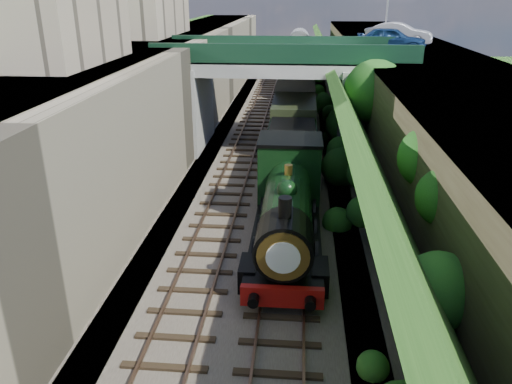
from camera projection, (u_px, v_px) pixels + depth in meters
The scene contains 17 objects.
trackbed at pixel (272, 167), 30.57m from camera, with size 10.00×90.00×0.20m, color #473F38.
retaining_wall at pixel (181, 110), 29.75m from camera, with size 1.00×90.00×7.00m, color #756B56.
street_plateau_left at pixel (124, 109), 30.04m from camera, with size 6.00×90.00×7.00m, color #262628.
street_plateau_right at pixel (438, 122), 28.66m from camera, with size 8.00×90.00×6.25m, color #262628.
embankment_slope at pixel (359, 133), 28.15m from camera, with size 4.57×90.00×6.36m.
track_left at pixel (240, 163), 30.68m from camera, with size 2.50×90.00×0.20m.
track_right at pixel (292, 165), 30.42m from camera, with size 2.50×90.00×0.20m.
road_bridge at pixel (291, 90), 32.70m from camera, with size 16.00×6.40×7.25m.
building_near at pixel (57, 17), 22.48m from camera, with size 4.00×8.00×4.00m, color gray.
tree at pixel (376, 94), 28.54m from camera, with size 3.60×3.80×6.60m.
car_blue at pixel (391, 39), 34.27m from camera, with size 1.89×4.69×1.60m, color navy.
car_silver at pixel (398, 34), 38.15m from camera, with size 1.75×5.01×1.65m, color #A4A4A9.
locomotive at pixel (287, 208), 20.27m from camera, with size 3.10×10.22×3.83m.
tender at pixel (291, 159), 27.18m from camera, with size 2.70×6.00×3.05m.
coach_front at pixel (295, 103), 38.66m from camera, with size 2.90×18.00×3.70m.
coach_middle at pixel (298, 68), 56.03m from camera, with size 2.90×18.00×3.70m.
coach_rear at pixel (299, 50), 73.40m from camera, with size 2.90×18.00×3.70m.
Camera 1 is at (1.57, -8.91, 10.08)m, focal length 35.00 mm.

